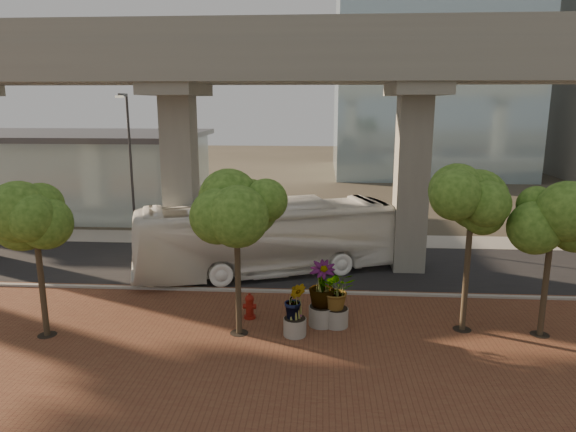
{
  "coord_description": "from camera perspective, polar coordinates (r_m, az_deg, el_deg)",
  "views": [
    {
      "loc": [
        1.47,
        -24.36,
        8.68
      ],
      "look_at": [
        -0.22,
        0.5,
        3.13
      ],
      "focal_mm": 32.0,
      "sensor_mm": 36.0,
      "label": 1
    }
  ],
  "objects": [
    {
      "name": "streetlamp_east",
      "position": [
        31.19,
        13.31,
        4.36
      ],
      "size": [
        0.37,
        1.1,
        7.56
      ],
      "color": "#303035",
      "rests_on": "ground"
    },
    {
      "name": "planter_front",
      "position": [
        20.22,
        5.45,
        -8.45
      ],
      "size": [
        2.09,
        2.09,
        2.29
      ],
      "color": "#A79F97",
      "rests_on": "ground"
    },
    {
      "name": "transit_bus",
      "position": [
        26.24,
        -2.36,
        -2.5
      ],
      "size": [
        13.71,
        7.46,
        3.74
      ],
      "primitive_type": "imported",
      "rotation": [
        0.0,
        0.0,
        1.91
      ],
      "color": "white",
      "rests_on": "ground"
    },
    {
      "name": "street_tree_near_west",
      "position": [
        18.63,
        -5.75,
        0.71
      ],
      "size": [
        3.67,
        3.67,
        6.51
      ],
      "color": "brown",
      "rests_on": "ground"
    },
    {
      "name": "street_tree_far_west",
      "position": [
        20.55,
        -26.36,
        -0.11
      ],
      "size": [
        3.64,
        3.64,
        6.26
      ],
      "color": "brown",
      "rests_on": "ground"
    },
    {
      "name": "curb_strip",
      "position": [
        24.0,
        0.13,
        -8.45
      ],
      "size": [
        70.0,
        0.25,
        0.16
      ],
      "primitive_type": "cube",
      "color": "#9F9B94",
      "rests_on": "ground"
    },
    {
      "name": "streetlamp_west",
      "position": [
        34.0,
        -17.18,
        6.35
      ],
      "size": [
        0.45,
        1.33,
        9.15
      ],
      "color": "#2B2C30",
      "rests_on": "ground"
    },
    {
      "name": "station_pavilion",
      "position": [
        46.04,
        -24.02,
        4.65
      ],
      "size": [
        23.0,
        13.0,
        6.3
      ],
      "color": "#AFC5C8",
      "rests_on": "ground"
    },
    {
      "name": "street_tree_near_east",
      "position": [
        19.98,
        19.78,
        1.53
      ],
      "size": [
        3.79,
        3.79,
        6.81
      ],
      "color": "brown",
      "rests_on": "ground"
    },
    {
      "name": "transit_viaduct",
      "position": [
        26.44,
        0.71,
        9.53
      ],
      "size": [
        72.0,
        5.6,
        12.4
      ],
      "color": "gray",
      "rests_on": "ground"
    },
    {
      "name": "fire_hydrant",
      "position": [
        21.21,
        -4.28,
        -9.96
      ],
      "size": [
        0.53,
        0.48,
        1.07
      ],
      "color": "maroon",
      "rests_on": "ground"
    },
    {
      "name": "planter_left",
      "position": [
        19.41,
        0.77,
        -9.64
      ],
      "size": [
        1.93,
        1.93,
        2.12
      ],
      "color": "gray",
      "rests_on": "ground"
    },
    {
      "name": "asphalt_road",
      "position": [
        27.78,
        0.67,
        -5.61
      ],
      "size": [
        90.0,
        8.0,
        0.04
      ],
      "primitive_type": "cube",
      "color": "black",
      "rests_on": "ground"
    },
    {
      "name": "planter_right",
      "position": [
        20.19,
        3.77,
        -7.89
      ],
      "size": [
        2.44,
        2.44,
        2.6
      ],
      "color": "#9D988D",
      "rests_on": "ground"
    },
    {
      "name": "ground",
      "position": [
        25.9,
        0.42,
        -7.03
      ],
      "size": [
        160.0,
        160.0,
        0.0
      ],
      "primitive_type": "plane",
      "color": "#39352A",
      "rests_on": "ground"
    },
    {
      "name": "street_tree_far_east",
      "position": [
        20.83,
        27.31,
        -0.79
      ],
      "size": [
        3.22,
        3.22,
        5.81
      ],
      "color": "brown",
      "rests_on": "ground"
    },
    {
      "name": "far_sidewalk",
      "position": [
        33.05,
        1.21,
        -2.63
      ],
      "size": [
        90.0,
        3.0,
        0.06
      ],
      "primitive_type": "cube",
      "color": "#9F9B94",
      "rests_on": "ground"
    },
    {
      "name": "brick_plaza",
      "position": [
        18.56,
        -1.13,
        -15.22
      ],
      "size": [
        70.0,
        13.0,
        0.06
      ],
      "primitive_type": "cube",
      "color": "brown",
      "rests_on": "ground"
    }
  ]
}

